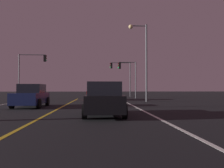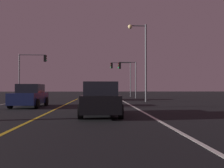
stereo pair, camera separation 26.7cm
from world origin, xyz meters
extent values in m
cube|color=silver|center=(5.46, 12.40, 0.00)|extent=(0.16, 36.80, 0.01)
cube|color=gold|center=(0.00, 12.40, 0.00)|extent=(0.16, 36.80, 0.01)
cylinder|color=black|center=(2.08, 12.87, 0.34)|extent=(0.22, 0.68, 0.68)
cylinder|color=black|center=(3.88, 12.87, 0.34)|extent=(0.22, 0.68, 0.68)
cylinder|color=black|center=(2.08, 10.17, 0.34)|extent=(0.22, 0.68, 0.68)
cylinder|color=black|center=(3.88, 10.17, 0.34)|extent=(0.22, 0.68, 0.68)
cube|color=black|center=(2.98, 11.52, 0.66)|extent=(1.80, 4.30, 0.80)
cube|color=black|center=(2.98, 11.27, 1.38)|extent=(1.60, 2.10, 0.64)
cube|color=red|center=(2.38, 9.42, 0.76)|extent=(0.24, 0.08, 0.16)
cube|color=red|center=(3.58, 9.42, 0.76)|extent=(0.24, 0.08, 0.16)
cylinder|color=black|center=(-1.34, 15.79, 0.34)|extent=(0.22, 0.68, 0.68)
cylinder|color=black|center=(-3.14, 15.79, 0.34)|extent=(0.22, 0.68, 0.68)
cylinder|color=black|center=(-1.34, 18.49, 0.34)|extent=(0.22, 0.68, 0.68)
cylinder|color=black|center=(-3.14, 18.49, 0.34)|extent=(0.22, 0.68, 0.68)
cube|color=navy|center=(-2.24, 17.14, 0.66)|extent=(1.80, 4.30, 0.80)
cube|color=black|center=(-2.24, 17.39, 1.38)|extent=(1.60, 2.10, 0.64)
cube|color=red|center=(-1.64, 19.24, 0.76)|extent=(0.24, 0.08, 0.16)
cube|color=red|center=(-2.84, 19.24, 0.76)|extent=(0.24, 0.08, 0.16)
cylinder|color=black|center=(1.43, 28.60, 0.34)|extent=(0.22, 0.68, 0.68)
cylinder|color=black|center=(3.23, 28.60, 0.34)|extent=(0.22, 0.68, 0.68)
cylinder|color=black|center=(1.43, 25.90, 0.34)|extent=(0.22, 0.68, 0.68)
cylinder|color=black|center=(3.23, 25.90, 0.34)|extent=(0.22, 0.68, 0.68)
cube|color=maroon|center=(2.33, 27.25, 0.66)|extent=(1.80, 4.30, 0.80)
cube|color=black|center=(2.33, 27.00, 1.38)|extent=(1.60, 2.10, 0.64)
cube|color=red|center=(1.73, 25.15, 0.76)|extent=(0.24, 0.08, 0.16)
cube|color=red|center=(2.93, 25.15, 0.76)|extent=(0.24, 0.08, 0.16)
cylinder|color=#4C4C51|center=(7.84, 31.30, 2.50)|extent=(0.14, 0.14, 5.00)
cylinder|color=#4C4C51|center=(6.75, 31.30, 4.95)|extent=(2.19, 0.10, 0.10)
cube|color=black|center=(5.65, 31.30, 4.50)|extent=(0.28, 0.36, 0.90)
sphere|color=#3A0605|center=(5.49, 31.30, 4.80)|extent=(0.20, 0.20, 0.20)
sphere|color=#3C2706|center=(5.49, 31.30, 4.50)|extent=(0.20, 0.20, 0.20)
sphere|color=#19E059|center=(5.49, 31.30, 4.20)|extent=(0.20, 0.20, 0.20)
cylinder|color=#4C4C51|center=(-7.84, 31.30, 2.96)|extent=(0.14, 0.14, 5.93)
cylinder|color=#4C4C51|center=(-6.15, 31.30, 5.88)|extent=(3.39, 0.10, 0.10)
cube|color=black|center=(-4.45, 31.30, 5.43)|extent=(0.28, 0.36, 0.90)
sphere|color=#3A0605|center=(-4.29, 31.30, 5.73)|extent=(0.20, 0.20, 0.20)
sphere|color=#3C2706|center=(-4.29, 31.30, 5.43)|extent=(0.20, 0.20, 0.20)
sphere|color=#19E059|center=(-4.29, 31.30, 5.13)|extent=(0.20, 0.20, 0.20)
cylinder|color=#4C4C51|center=(7.84, 36.80, 2.77)|extent=(0.14, 0.14, 5.54)
cylinder|color=#4C4C51|center=(6.34, 36.80, 5.49)|extent=(3.01, 0.10, 0.10)
cube|color=black|center=(4.83, 36.80, 5.04)|extent=(0.28, 0.36, 0.90)
sphere|color=#3A0605|center=(4.67, 36.80, 5.34)|extent=(0.20, 0.20, 0.20)
sphere|color=#3C2706|center=(4.67, 36.80, 5.04)|extent=(0.20, 0.20, 0.20)
sphere|color=#19E059|center=(4.67, 36.80, 4.74)|extent=(0.20, 0.20, 0.20)
cylinder|color=#4C4C51|center=(7.63, 23.17, 3.97)|extent=(0.18, 0.18, 7.93)
cylinder|color=#4C4C51|center=(6.82, 23.17, 7.78)|extent=(1.61, 0.10, 0.10)
sphere|color=#F9D88C|center=(6.01, 23.17, 7.68)|extent=(0.44, 0.44, 0.44)
camera|label=1|loc=(2.68, -0.33, 1.39)|focal=37.35mm
camera|label=2|loc=(2.94, -0.33, 1.39)|focal=37.35mm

